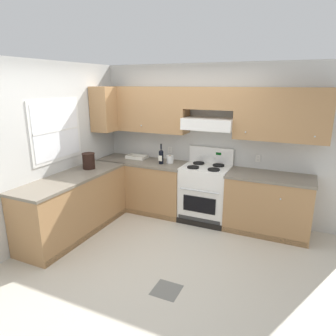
{
  "coord_description": "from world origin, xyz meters",
  "views": [
    {
      "loc": [
        1.81,
        -3.3,
        2.24
      ],
      "look_at": [
        -0.0,
        0.7,
        1.0
      ],
      "focal_mm": 32.35,
      "sensor_mm": 36.0,
      "label": 1
    }
  ],
  "objects_px": {
    "stove": "(205,193)",
    "paper_towel_roll": "(170,159)",
    "wine_bottle": "(161,156)",
    "bucket": "(89,161)",
    "bowl": "(137,157)"
  },
  "relations": [
    {
      "from": "bowl",
      "to": "paper_towel_roll",
      "type": "distance_m",
      "value": 0.69
    },
    {
      "from": "stove",
      "to": "bucket",
      "type": "distance_m",
      "value": 1.97
    },
    {
      "from": "bowl",
      "to": "bucket",
      "type": "xyz_separation_m",
      "value": [
        -0.35,
        -0.92,
        0.12
      ]
    },
    {
      "from": "wine_bottle",
      "to": "bowl",
      "type": "distance_m",
      "value": 0.61
    },
    {
      "from": "bowl",
      "to": "bucket",
      "type": "distance_m",
      "value": 0.99
    },
    {
      "from": "wine_bottle",
      "to": "bucket",
      "type": "distance_m",
      "value": 1.19
    },
    {
      "from": "wine_bottle",
      "to": "bowl",
      "type": "relative_size",
      "value": 0.96
    },
    {
      "from": "stove",
      "to": "bucket",
      "type": "xyz_separation_m",
      "value": [
        -1.7,
        -0.82,
        0.56
      ]
    },
    {
      "from": "wine_bottle",
      "to": "stove",
      "type": "bearing_deg",
      "value": 4.56
    },
    {
      "from": "stove",
      "to": "bucket",
      "type": "bearing_deg",
      "value": -154.36
    },
    {
      "from": "wine_bottle",
      "to": "bucket",
      "type": "bearing_deg",
      "value": -140.78
    },
    {
      "from": "bowl",
      "to": "paper_towel_roll",
      "type": "relative_size",
      "value": 2.76
    },
    {
      "from": "stove",
      "to": "bucket",
      "type": "relative_size",
      "value": 4.72
    },
    {
      "from": "stove",
      "to": "paper_towel_roll",
      "type": "distance_m",
      "value": 0.83
    },
    {
      "from": "bucket",
      "to": "paper_towel_roll",
      "type": "relative_size",
      "value": 1.94
    }
  ]
}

